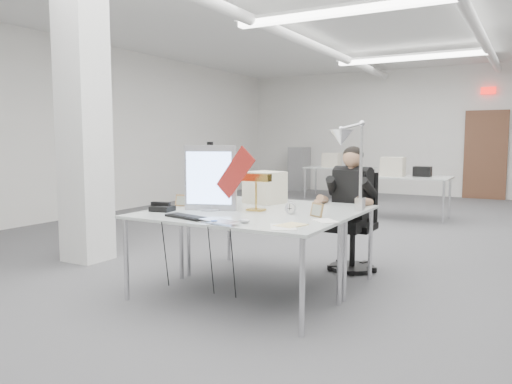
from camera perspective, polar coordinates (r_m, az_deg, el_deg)
room_shell at (r=6.58m, az=9.76°, el=8.41°), size 10.04×14.04×3.24m
desk_main at (r=4.26m, az=-2.89°, el=-3.00°), size 1.80×0.90×0.02m
desk_second at (r=5.04m, az=2.57°, el=-1.60°), size 1.80×0.90×0.02m
bg_desk_a at (r=9.31m, az=16.53°, el=1.65°), size 1.60×0.80×0.02m
bg_desk_b at (r=11.99m, az=9.52°, el=2.73°), size 1.60×0.80×0.02m
filing_cabinet at (r=13.97m, az=4.96°, el=2.66°), size 0.45×0.55×1.20m
office_chair at (r=5.47m, az=11.00°, el=-3.83°), size 0.58×0.58×0.97m
seated_person at (r=5.36m, az=10.92°, el=0.45°), size 0.60×0.69×0.89m
monitor at (r=4.63m, az=-5.23°, el=1.62°), size 0.48×0.21×0.60m
pennant at (r=4.44m, az=-2.37°, el=2.24°), size 0.44×0.07×0.48m
keyboard at (r=4.22m, az=-7.94°, el=-2.83°), size 0.44×0.23×0.02m
laptop at (r=3.87m, az=-4.81°, el=-3.52°), size 0.42×0.33×0.03m
mouse at (r=3.93m, az=-1.33°, el=-3.30°), size 0.10×0.07×0.04m
bankers_lamp at (r=4.59m, az=0.00°, el=-0.17°), size 0.29×0.12×0.32m
desk_phone at (r=4.66m, az=-10.64°, el=-1.87°), size 0.21×0.20×0.05m
picture_frame_left at (r=4.97m, az=-8.43°, el=-0.95°), size 0.15×0.06×0.12m
picture_frame_right at (r=4.27m, az=6.97°, el=-2.05°), size 0.15×0.11×0.12m
desk_clock at (r=4.42m, az=3.97°, el=-1.87°), size 0.11×0.05×0.10m
paper_stack_a at (r=3.75m, az=3.12°, el=-4.00°), size 0.30×0.33×0.01m
paper_stack_b at (r=3.82m, az=3.99°, el=-3.81°), size 0.22×0.27×0.01m
paper_stack_c at (r=4.05m, az=7.93°, el=-3.29°), size 0.26×0.26×0.01m
beige_monitor at (r=5.15m, az=1.01°, el=0.53°), size 0.42×0.41×0.33m
architect_lamp at (r=4.43m, az=10.95°, el=3.39°), size 0.47×0.76×0.92m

